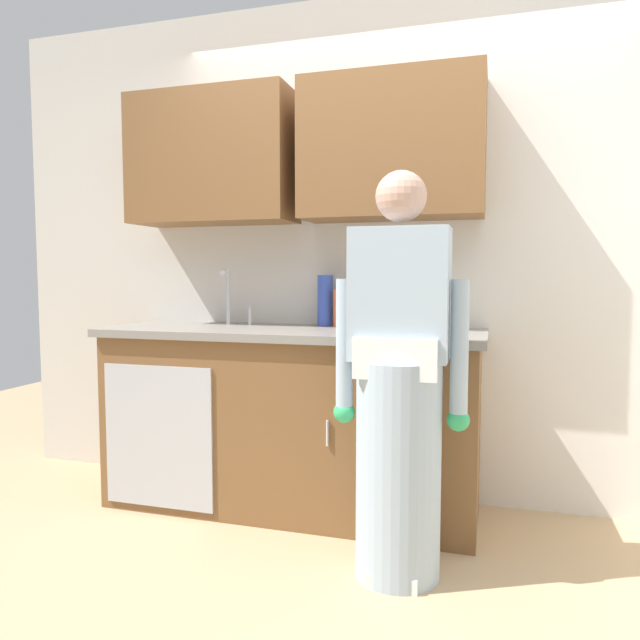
{
  "coord_description": "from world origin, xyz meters",
  "views": [
    {
      "loc": [
        0.45,
        -2.14,
        1.22
      ],
      "look_at": [
        -0.35,
        0.55,
        1.0
      ],
      "focal_mm": 32.89,
      "sensor_mm": 36.0,
      "label": 1
    }
  ],
  "objects_px": {
    "bottle_water_tall": "(339,308)",
    "bottle_cleaner_spray": "(325,301)",
    "sink": "(224,329)",
    "bottle_water_short": "(429,313)",
    "bottle_soap": "(357,307)",
    "knife_on_counter": "(394,328)",
    "cup_by_sink": "(345,325)",
    "person_at_sink": "(399,407)"
  },
  "relations": [
    {
      "from": "bottle_water_tall",
      "to": "bottle_cleaner_spray",
      "type": "bearing_deg",
      "value": 156.7
    },
    {
      "from": "sink",
      "to": "bottle_water_short",
      "type": "bearing_deg",
      "value": 11.09
    },
    {
      "from": "bottle_soap",
      "to": "knife_on_counter",
      "type": "distance_m",
      "value": 0.22
    },
    {
      "from": "cup_by_sink",
      "to": "knife_on_counter",
      "type": "bearing_deg",
      "value": 66.17
    },
    {
      "from": "sink",
      "to": "bottle_water_short",
      "type": "relative_size",
      "value": 3.09
    },
    {
      "from": "bottle_cleaner_spray",
      "to": "bottle_water_tall",
      "type": "bearing_deg",
      "value": -23.3
    },
    {
      "from": "sink",
      "to": "bottle_water_tall",
      "type": "xyz_separation_m",
      "value": [
        0.6,
        0.16,
        0.11
      ]
    },
    {
      "from": "bottle_soap",
      "to": "knife_on_counter",
      "type": "bearing_deg",
      "value": 3.32
    },
    {
      "from": "bottle_water_short",
      "to": "cup_by_sink",
      "type": "xyz_separation_m",
      "value": [
        -0.34,
        -0.41,
        -0.04
      ]
    },
    {
      "from": "bottle_soap",
      "to": "bottle_water_tall",
      "type": "relative_size",
      "value": 1.08
    },
    {
      "from": "person_at_sink",
      "to": "bottle_cleaner_spray",
      "type": "relative_size",
      "value": 5.88
    },
    {
      "from": "person_at_sink",
      "to": "bottle_soap",
      "type": "distance_m",
      "value": 0.87
    },
    {
      "from": "sink",
      "to": "bottle_soap",
      "type": "bearing_deg",
      "value": 13.12
    },
    {
      "from": "bottle_soap",
      "to": "bottle_water_short",
      "type": "bearing_deg",
      "value": 7.24
    },
    {
      "from": "bottle_water_tall",
      "to": "knife_on_counter",
      "type": "distance_m",
      "value": 0.31
    },
    {
      "from": "bottle_water_short",
      "to": "bottle_soap",
      "type": "height_order",
      "value": "bottle_soap"
    },
    {
      "from": "bottle_soap",
      "to": "bottle_cleaner_spray",
      "type": "xyz_separation_m",
      "value": [
        -0.19,
        0.04,
        0.03
      ]
    },
    {
      "from": "sink",
      "to": "bottle_cleaner_spray",
      "type": "xyz_separation_m",
      "value": [
        0.51,
        0.2,
        0.15
      ]
    },
    {
      "from": "sink",
      "to": "bottle_soap",
      "type": "relative_size",
      "value": 2.32
    },
    {
      "from": "sink",
      "to": "person_at_sink",
      "type": "height_order",
      "value": "person_at_sink"
    },
    {
      "from": "cup_by_sink",
      "to": "bottle_water_tall",
      "type": "bearing_deg",
      "value": 108.91
    },
    {
      "from": "bottle_water_tall",
      "to": "cup_by_sink",
      "type": "xyz_separation_m",
      "value": [
        0.13,
        -0.37,
        -0.06
      ]
    },
    {
      "from": "bottle_soap",
      "to": "cup_by_sink",
      "type": "relative_size",
      "value": 2.55
    },
    {
      "from": "bottle_soap",
      "to": "person_at_sink",
      "type": "bearing_deg",
      "value": -64.78
    },
    {
      "from": "sink",
      "to": "knife_on_counter",
      "type": "relative_size",
      "value": 2.08
    },
    {
      "from": "sink",
      "to": "cup_by_sink",
      "type": "xyz_separation_m",
      "value": [
        0.72,
        -0.2,
        0.06
      ]
    },
    {
      "from": "bottle_water_short",
      "to": "cup_by_sink",
      "type": "distance_m",
      "value": 0.54
    },
    {
      "from": "bottle_soap",
      "to": "cup_by_sink",
      "type": "distance_m",
      "value": 0.37
    },
    {
      "from": "bottle_cleaner_spray",
      "to": "cup_by_sink",
      "type": "distance_m",
      "value": 0.47
    },
    {
      "from": "bottle_soap",
      "to": "bottle_water_tall",
      "type": "xyz_separation_m",
      "value": [
        -0.1,
        0.0,
        -0.01
      ]
    },
    {
      "from": "person_at_sink",
      "to": "bottle_soap",
      "type": "xyz_separation_m",
      "value": [
        -0.34,
        0.71,
        0.36
      ]
    },
    {
      "from": "bottle_water_tall",
      "to": "bottle_soap",
      "type": "bearing_deg",
      "value": -0.28
    },
    {
      "from": "bottle_water_short",
      "to": "cup_by_sink",
      "type": "bearing_deg",
      "value": -129.82
    },
    {
      "from": "sink",
      "to": "knife_on_counter",
      "type": "distance_m",
      "value": 0.9
    },
    {
      "from": "bottle_cleaner_spray",
      "to": "cup_by_sink",
      "type": "xyz_separation_m",
      "value": [
        0.21,
        -0.4,
        -0.1
      ]
    },
    {
      "from": "bottle_water_short",
      "to": "bottle_water_tall",
      "type": "height_order",
      "value": "bottle_water_tall"
    },
    {
      "from": "cup_by_sink",
      "to": "knife_on_counter",
      "type": "height_order",
      "value": "cup_by_sink"
    },
    {
      "from": "bottle_water_short",
      "to": "knife_on_counter",
      "type": "bearing_deg",
      "value": -168.57
    },
    {
      "from": "bottle_cleaner_spray",
      "to": "cup_by_sink",
      "type": "relative_size",
      "value": 3.26
    },
    {
      "from": "bottle_water_short",
      "to": "bottle_water_tall",
      "type": "relative_size",
      "value": 0.81
    },
    {
      "from": "sink",
      "to": "bottle_water_tall",
      "type": "height_order",
      "value": "sink"
    },
    {
      "from": "bottle_soap",
      "to": "bottle_water_tall",
      "type": "distance_m",
      "value": 0.1
    }
  ]
}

